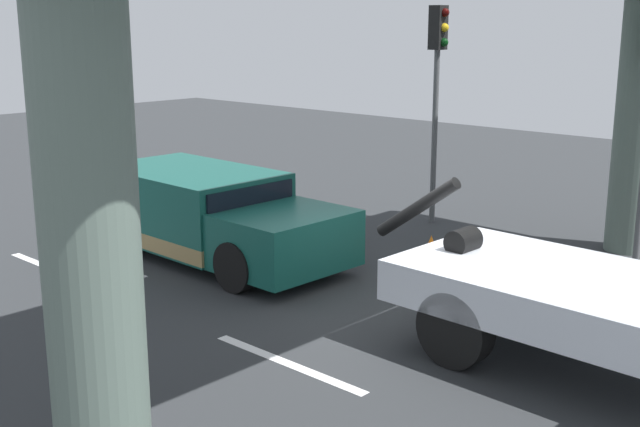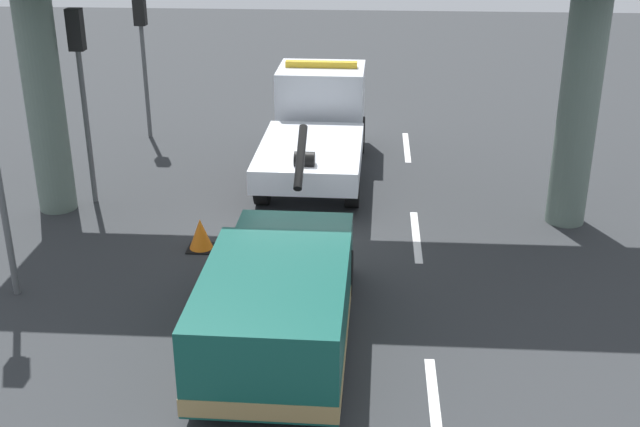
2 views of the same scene
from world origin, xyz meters
TOP-DOWN VIEW (x-y plane):
  - ground_plane at (0.00, 0.00)m, footprint 60.00×40.00m
  - lane_stripe_west at (-6.00, -2.42)m, footprint 2.60×0.16m
  - lane_stripe_mid at (0.00, -2.42)m, footprint 2.60×0.16m
  - lane_stripe_east at (6.00, -2.42)m, footprint 2.60×0.16m
  - tow_truck_white at (4.30, -0.01)m, footprint 7.27×2.50m
  - towed_van_green at (-4.46, 0.00)m, footprint 5.23×2.28m
  - traffic_light_far at (1.52, 5.02)m, footprint 0.39×0.32m
  - traffic_light_mid at (6.52, 5.02)m, footprint 0.39×0.32m
  - traffic_cone_orange at (-0.91, 2.02)m, footprint 0.56×0.56m

SIDE VIEW (x-z plane):
  - ground_plane at x=0.00m, z-range -0.10..0.00m
  - lane_stripe_west at x=-6.00m, z-range 0.00..0.01m
  - lane_stripe_mid at x=0.00m, z-range 0.00..0.01m
  - lane_stripe_east at x=6.00m, z-range 0.00..0.01m
  - traffic_cone_orange at x=-0.91m, z-range -0.02..0.65m
  - towed_van_green at x=-4.46m, z-range -0.01..1.57m
  - tow_truck_white at x=4.30m, z-range -0.03..2.43m
  - traffic_light_mid at x=6.52m, z-range 0.95..5.06m
  - traffic_light_far at x=1.52m, z-range 1.01..5.46m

